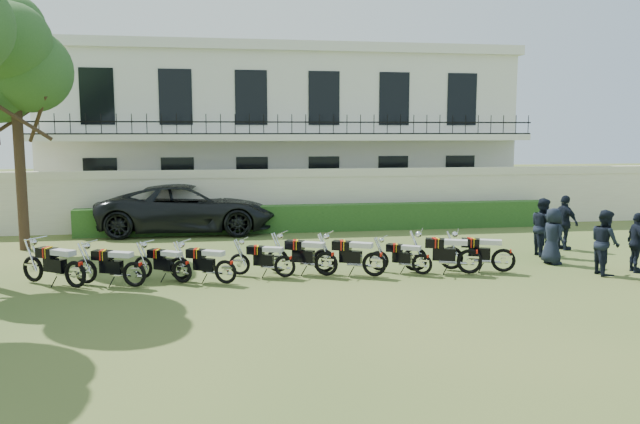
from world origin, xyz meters
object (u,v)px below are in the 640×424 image
object	(u,v)px
officer_2	(637,243)
motorcycle_9	(504,255)
motorcycle_8	(470,255)
officer_3	(553,236)
officer_5	(564,223)
tree_west_near	(15,61)
officer_1	(605,242)
suv	(188,208)
motorcycle_2	(182,266)
motorcycle_6	(374,258)
officer_4	(543,227)
motorcycle_1	(134,268)
motorcycle_7	(422,259)
motorcycle_3	(226,266)
motorcycle_0	(75,268)
motorcycle_5	(326,258)
motorcycle_4	(285,261)

from	to	relation	value
officer_2	motorcycle_9	bearing A→B (deg)	94.67
motorcycle_8	officer_3	size ratio (longest dim) A/B	1.22
officer_3	officer_5	world-z (taller)	officer_5
tree_west_near	officer_1	xyz separation A→B (m)	(16.08, -6.09, -5.03)
suv	officer_1	world-z (taller)	suv
motorcycle_2	motorcycle_6	bearing A→B (deg)	-58.19
motorcycle_2	officer_4	size ratio (longest dim) A/B	0.87
motorcycle_1	motorcycle_7	distance (m)	7.26
officer_1	suv	bearing A→B (deg)	57.49
tree_west_near	officer_1	distance (m)	17.91
motorcycle_1	officer_5	bearing A→B (deg)	-54.32
officer_2	officer_3	bearing A→B (deg)	63.49
motorcycle_3	motorcycle_2	bearing A→B (deg)	103.11
motorcycle_1	motorcycle_2	size ratio (longest dim) A/B	1.19
tree_west_near	motorcycle_0	xyz separation A→B (m)	(2.68, -5.48, -5.37)
tree_west_near	motorcycle_9	distance (m)	15.58
motorcycle_0	motorcycle_3	xyz separation A→B (m)	(3.55, -0.14, -0.05)
motorcycle_2	officer_1	bearing A→B (deg)	-60.80
officer_5	motorcycle_3	bearing A→B (deg)	88.21
motorcycle_6	officer_5	world-z (taller)	officer_5
motorcycle_1	officer_1	xyz separation A→B (m)	(12.02, -0.50, 0.37)
motorcycle_0	motorcycle_1	xyz separation A→B (m)	(1.38, -0.11, -0.03)
motorcycle_0	motorcycle_8	size ratio (longest dim) A/B	0.91
motorcycle_3	suv	size ratio (longest dim) A/B	0.26
motorcycle_2	motorcycle_5	xyz separation A→B (m)	(3.64, 0.16, 0.06)
officer_2	officer_1	bearing A→B (deg)	108.38
motorcycle_0	motorcycle_4	distance (m)	5.07
officer_1	officer_2	distance (m)	1.01
officer_1	officer_5	world-z (taller)	officer_5
motorcycle_5	motorcycle_8	xyz separation A→B (m)	(3.75, -0.39, 0.02)
motorcycle_0	officer_2	xyz separation A→B (m)	(14.41, -0.51, 0.28)
motorcycle_5	officer_1	size ratio (longest dim) A/B	1.05
motorcycle_6	motorcycle_9	size ratio (longest dim) A/B	0.98
motorcycle_5	motorcycle_8	size ratio (longest dim) A/B	0.92
motorcycle_6	motorcycle_8	distance (m)	2.54
motorcycle_0	suv	distance (m)	8.48
officer_4	officer_3	bearing A→B (deg)	169.11
motorcycle_0	motorcycle_7	distance (m)	8.64
motorcycle_9	officer_2	xyz separation A→B (m)	(3.54, -0.47, 0.30)
motorcycle_7	motorcycle_8	size ratio (longest dim) A/B	0.77
motorcycle_1	motorcycle_0	bearing A→B (deg)	108.50
motorcycle_6	officer_4	xyz separation A→B (m)	(5.74, 1.97, 0.37)
motorcycle_9	officer_4	xyz separation A→B (m)	(2.22, 2.03, 0.38)
motorcycle_3	motorcycle_8	xyz separation A→B (m)	(6.33, 0.04, 0.05)
officer_2	motorcycle_4	bearing A→B (deg)	97.25
officer_3	officer_4	xyz separation A→B (m)	(0.34, 1.17, 0.08)
motorcycle_0	motorcycle_2	world-z (taller)	motorcycle_0
motorcycle_2	motorcycle_8	size ratio (longest dim) A/B	0.78
suv	motorcycle_1	bearing A→B (deg)	176.40
motorcycle_3	motorcycle_7	world-z (taller)	motorcycle_3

